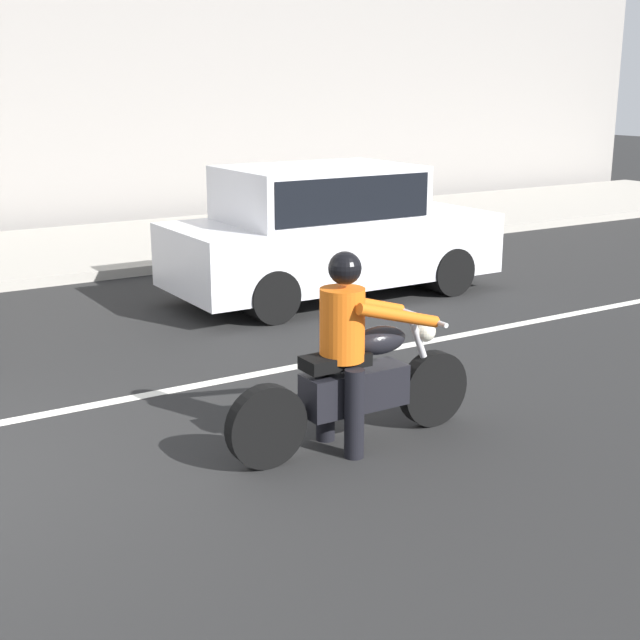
% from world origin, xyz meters
% --- Properties ---
extents(motorcycle_with_rider_orange_stripe, '(2.18, 0.70, 1.54)m').
position_xyz_m(motorcycle_with_rider_orange_stripe, '(3.23, -1.02, 0.63)').
color(motorcycle_with_rider_orange_stripe, black).
rests_on(motorcycle_with_rider_orange_stripe, ground_plane).
extents(parked_sedan_white, '(4.35, 1.82, 1.72)m').
position_xyz_m(parked_sedan_white, '(5.72, 3.27, 0.88)').
color(parked_sedan_white, silver).
rests_on(parked_sedan_white, ground_plane).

